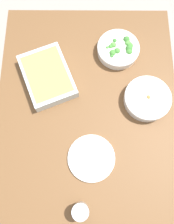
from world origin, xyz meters
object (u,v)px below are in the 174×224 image
(broccoli_bowl, at_px, (118,49))
(drink_cup, at_px, (80,211))
(stew_bowl, at_px, (147,99))
(spoon_by_stew, at_px, (140,94))
(side_plate, at_px, (91,158))
(baking_dish, at_px, (47,76))

(broccoli_bowl, bearing_deg, drink_cup, 166.53)
(stew_bowl, distance_m, spoon_by_stew, 0.05)
(drink_cup, bearing_deg, stew_bowl, -32.10)
(broccoli_bowl, bearing_deg, side_plate, 165.84)
(spoon_by_stew, bearing_deg, stew_bowl, -144.44)
(drink_cup, distance_m, spoon_by_stew, 0.62)
(side_plate, bearing_deg, baking_dish, 28.81)
(drink_cup, bearing_deg, spoon_by_stew, -28.39)
(drink_cup, distance_m, side_plate, 0.23)
(baking_dish, xyz_separation_m, side_plate, (-0.40, -0.22, -0.03))
(baking_dish, bearing_deg, side_plate, -151.19)
(drink_cup, xyz_separation_m, side_plate, (0.22, -0.05, -0.03))
(stew_bowl, distance_m, baking_dish, 0.51)
(baking_dish, distance_m, spoon_by_stew, 0.48)
(stew_bowl, distance_m, broccoli_bowl, 0.30)
(broccoli_bowl, relative_size, side_plate, 1.00)
(baking_dish, distance_m, side_plate, 0.46)
(baking_dish, relative_size, side_plate, 1.64)
(stew_bowl, relative_size, drink_cup, 2.69)
(broccoli_bowl, height_order, baking_dish, broccoli_bowl)
(drink_cup, relative_size, side_plate, 0.39)
(side_plate, bearing_deg, stew_bowl, -43.80)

